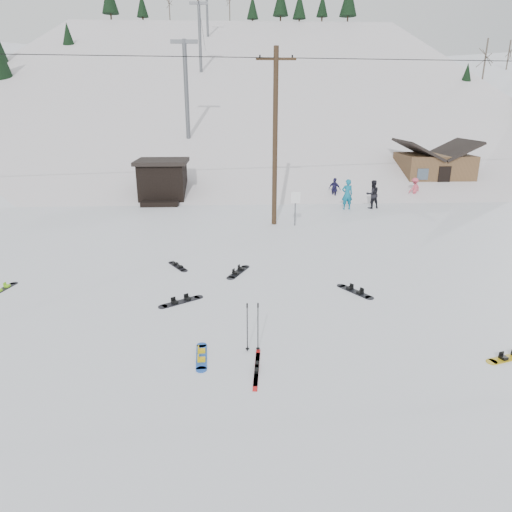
{
  "coord_description": "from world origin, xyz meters",
  "views": [
    {
      "loc": [
        -0.17,
        -10.33,
        6.27
      ],
      "look_at": [
        0.54,
        4.25,
        1.4
      ],
      "focal_mm": 32.0,
      "sensor_mm": 36.0,
      "label": 1
    }
  ],
  "objects_px": {
    "hero_snowboard": "(202,356)",
    "hero_skis": "(257,368)",
    "cabin": "(433,170)",
    "utility_pole": "(275,137)"
  },
  "relations": [
    {
      "from": "utility_pole",
      "to": "cabin",
      "type": "height_order",
      "value": "utility_pole"
    },
    {
      "from": "hero_snowboard",
      "to": "hero_skis",
      "type": "bearing_deg",
      "value": -117.66
    },
    {
      "from": "cabin",
      "to": "hero_snowboard",
      "type": "height_order",
      "value": "cabin"
    },
    {
      "from": "utility_pole",
      "to": "cabin",
      "type": "relative_size",
      "value": 1.67
    },
    {
      "from": "hero_skis",
      "to": "utility_pole",
      "type": "bearing_deg",
      "value": 88.93
    },
    {
      "from": "hero_snowboard",
      "to": "hero_skis",
      "type": "relative_size",
      "value": 0.79
    },
    {
      "from": "cabin",
      "to": "hero_skis",
      "type": "xyz_separation_m",
      "value": [
        -14.67,
        -24.47,
        -1.45
      ]
    },
    {
      "from": "cabin",
      "to": "hero_snowboard",
      "type": "relative_size",
      "value": 3.63
    },
    {
      "from": "utility_pole",
      "to": "hero_skis",
      "type": "height_order",
      "value": "utility_pole"
    },
    {
      "from": "utility_pole",
      "to": "cabin",
      "type": "bearing_deg",
      "value": 37.56
    }
  ]
}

